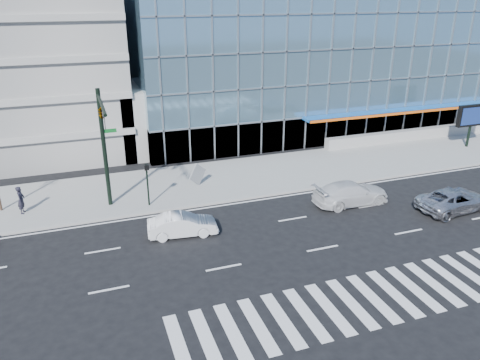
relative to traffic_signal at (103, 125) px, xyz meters
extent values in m
plane|color=black|center=(11.00, -4.57, -6.16)|extent=(160.00, 160.00, 0.00)
cube|color=gray|center=(11.00, 3.43, -6.09)|extent=(120.00, 8.00, 0.15)
cube|color=#6691AA|center=(25.00, 21.43, 1.34)|extent=(42.00, 26.00, 15.00)
cube|color=gray|center=(5.00, 13.43, -3.16)|extent=(6.00, 8.00, 6.00)
cube|color=gray|center=(35.00, 7.03, -5.51)|extent=(30.00, 0.80, 1.00)
cylinder|color=black|center=(0.00, 1.43, -2.01)|extent=(0.28, 0.28, 8.00)
cylinder|color=black|center=(0.00, -1.37, 1.59)|extent=(0.18, 5.60, 0.18)
imported|color=black|center=(0.00, -2.77, 0.99)|extent=(0.18, 0.22, 1.10)
imported|color=black|center=(0.00, -0.57, 0.99)|extent=(0.48, 2.24, 0.90)
cube|color=#0C591E|center=(0.45, 1.43, -0.81)|extent=(0.90, 0.05, 0.25)
cylinder|color=black|center=(2.50, 0.43, -4.51)|extent=(0.12, 0.12, 3.00)
cube|color=black|center=(2.50, 0.28, -3.21)|extent=(0.30, 0.25, 0.35)
cylinder|color=black|center=(33.00, 3.43, -5.01)|extent=(0.24, 0.24, 2.00)
cube|color=black|center=(33.00, 3.43, -3.01)|extent=(3.20, 0.40, 2.00)
cube|color=#0C193F|center=(33.00, 3.21, -3.01)|extent=(2.80, 0.02, 1.60)
imported|color=silver|center=(21.83, -7.00, -5.42)|extent=(5.59, 2.96, 1.50)
imported|color=silver|center=(15.83, -3.73, -5.37)|extent=(5.51, 2.32, 1.59)
imported|color=white|center=(3.76, -4.27, -5.48)|extent=(4.32, 1.94, 1.38)
imported|color=black|center=(-5.58, 1.99, -5.08)|extent=(0.57, 0.76, 1.88)
cube|color=#9F9F9F|center=(6.55, 2.63, -5.10)|extent=(1.56, 1.06, 1.83)
camera|label=1|loc=(-1.40, -29.14, 7.64)|focal=35.00mm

